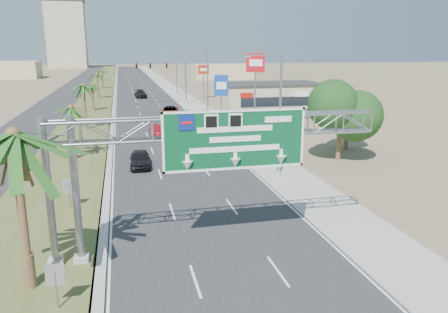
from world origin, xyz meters
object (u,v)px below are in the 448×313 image
object	(u,v)px
store_building	(270,95)
car_far	(140,94)
palm_near	(13,136)
car_right_lane	(170,111)
pole_sign_red_near	(255,68)
signal_mast	(175,79)
car_left_lane	(140,159)
car_mid_lane	(157,131)
pole_sign_blue	(221,87)
pole_sign_red_far	(204,72)
sign_gantry	(202,138)

from	to	relation	value
store_building	car_far	world-z (taller)	store_building
palm_near	car_right_lane	distance (m)	51.48
pole_sign_red_near	signal_mast	bearing A→B (deg)	104.01
car_left_lane	car_mid_lane	world-z (taller)	car_left_lane
signal_mast	store_building	distance (m)	18.08
palm_near	signal_mast	distance (m)	65.60
store_building	pole_sign_blue	bearing A→B (deg)	-130.44
palm_near	signal_mast	world-z (taller)	palm_near
pole_sign_red_far	pole_sign_red_near	bearing A→B (deg)	-89.75
signal_mast	car_mid_lane	xyz separation A→B (m)	(-5.99, -30.37, -4.13)
car_far	pole_sign_red_near	distance (m)	44.20
sign_gantry	pole_sign_red_far	world-z (taller)	sign_gantry
sign_gantry	store_building	bearing A→B (deg)	67.64
signal_mast	car_right_lane	xyz separation A→B (m)	(-2.61, -14.24, -4.11)
signal_mast	pole_sign_blue	world-z (taller)	signal_mast
car_mid_lane	car_right_lane	distance (m)	16.48
sign_gantry	signal_mast	world-z (taller)	signal_mast
signal_mast	car_far	bearing A→B (deg)	113.49
car_left_lane	pole_sign_blue	size ratio (longest dim) A/B	0.64
sign_gantry	store_building	distance (m)	60.77
pole_sign_red_near	store_building	bearing A→B (deg)	66.07
car_far	pole_sign_red_far	bearing A→B (deg)	-30.93
signal_mast	pole_sign_blue	distance (m)	21.26
car_far	sign_gantry	bearing A→B (deg)	-94.93
pole_sign_red_near	pole_sign_red_far	distance (m)	35.45
sign_gantry	car_left_lane	xyz separation A→B (m)	(-2.44, 17.76, -5.31)
store_building	pole_sign_red_far	distance (m)	16.99
palm_near	car_far	size ratio (longest dim) A/B	1.49
car_mid_lane	car_right_lane	size ratio (longest dim) A/B	0.82
car_left_lane	pole_sign_red_far	distance (m)	54.09
car_left_lane	car_right_lane	world-z (taller)	car_left_lane
pole_sign_blue	pole_sign_red_near	bearing A→B (deg)	-68.36
sign_gantry	car_mid_lane	xyz separation A→B (m)	(0.25, 31.68, -5.34)
signal_mast	car_right_lane	bearing A→B (deg)	-100.39
car_mid_lane	pole_sign_red_far	bearing A→B (deg)	68.42
car_mid_lane	pole_sign_blue	size ratio (longest dim) A/B	0.63
car_left_lane	car_mid_lane	size ratio (longest dim) A/B	1.01
store_building	pole_sign_red_near	world-z (taller)	pole_sign_red_near
pole_sign_blue	pole_sign_red_far	xyz separation A→B (m)	(2.71, 28.14, 0.72)
car_far	signal_mast	bearing A→B (deg)	-71.19
car_left_lane	palm_near	bearing A→B (deg)	-104.13
palm_near	pole_sign_red_far	distance (m)	74.36
signal_mast	car_left_lane	xyz separation A→B (m)	(-8.68, -44.29, -4.10)
car_mid_lane	car_far	xyz separation A→B (m)	(0.09, 43.94, 0.09)
sign_gantry	pole_sign_red_near	xyz separation A→B (m)	(13.24, 33.96, 1.87)
car_right_lane	pole_sign_blue	world-z (taller)	pole_sign_blue
palm_near	car_right_lane	xyz separation A→B (m)	(11.76, 49.73, -6.19)
palm_near	car_right_lane	world-z (taller)	palm_near
car_right_lane	sign_gantry	bearing A→B (deg)	-86.60
pole_sign_red_near	pole_sign_blue	bearing A→B (deg)	111.64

